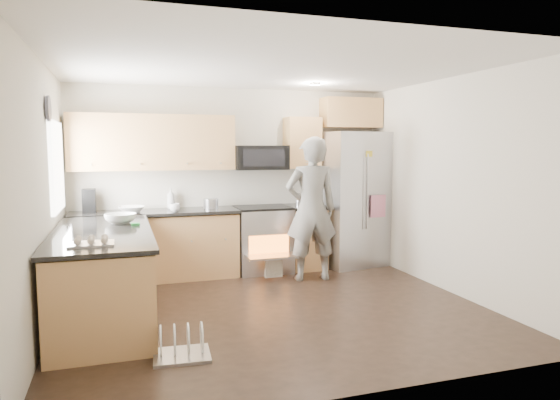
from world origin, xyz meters
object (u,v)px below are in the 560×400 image
object	(u,v)px
refrigerator	(353,199)
person	(311,209)
stove_range	(262,224)
dish_rack	(182,348)

from	to	relation	value
refrigerator	person	distance (m)	1.13
person	stove_range	bearing A→B (deg)	-47.37
stove_range	dish_rack	size ratio (longest dim) A/B	3.61
stove_range	person	xyz separation A→B (m)	(0.49, -0.64, 0.28)
stove_range	dish_rack	world-z (taller)	stove_range
refrigerator	person	world-z (taller)	refrigerator
stove_range	refrigerator	size ratio (longest dim) A/B	0.90
person	dish_rack	world-z (taller)	person
stove_range	dish_rack	xyz separation A→B (m)	(-1.46, -2.65, -0.60)
dish_rack	person	bearing A→B (deg)	45.78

